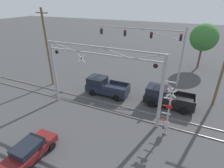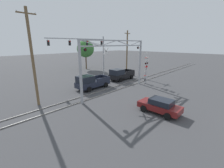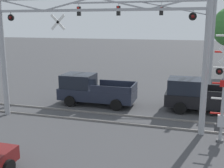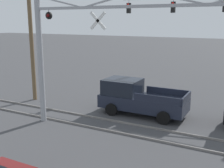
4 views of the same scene
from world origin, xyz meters
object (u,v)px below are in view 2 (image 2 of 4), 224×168
crossing_signal_mast (146,71)px  pickup_truck_lead (91,82)px  utility_pole_left (32,58)px  background_tree_beyond_span (86,49)px  pickup_truck_following (121,74)px  crossing_gantry (116,60)px  traffic_signal_span (92,49)px  utility_pole_right (127,52)px  sedan_waiting (160,106)px

crossing_signal_mast → pickup_truck_lead: crossing_signal_mast is taller
utility_pole_left → background_tree_beyond_span: size_ratio=1.34×
pickup_truck_following → utility_pole_left: 15.89m
crossing_gantry → utility_pole_left: bearing=161.4°
crossing_gantry → background_tree_beyond_span: 20.81m
traffic_signal_span → utility_pole_right: 7.95m
pickup_truck_lead → pickup_truck_following: size_ratio=0.99×
crossing_gantry → pickup_truck_lead: size_ratio=2.26×
background_tree_beyond_span → pickup_truck_lead: bearing=-125.3°
utility_pole_left → utility_pole_right: utility_pole_left is taller
sedan_waiting → crossing_signal_mast: bearing=37.9°
utility_pole_right → pickup_truck_following: bearing=-153.5°
pickup_truck_following → crossing_signal_mast: bearing=-80.9°
crossing_signal_mast → pickup_truck_following: bearing=99.1°
crossing_signal_mast → pickup_truck_lead: bearing=151.6°
utility_pole_left → crossing_signal_mast: bearing=-13.6°
crossing_gantry → utility_pole_right: 12.76m
crossing_signal_mast → utility_pole_left: bearing=166.4°
crossing_gantry → background_tree_beyond_span: bearing=63.9°
sedan_waiting → pickup_truck_lead: bearing=86.8°
crossing_signal_mast → background_tree_beyond_span: bearing=82.7°
traffic_signal_span → pickup_truck_lead: size_ratio=2.26×
pickup_truck_lead → pickup_truck_following: (7.38, 0.41, 0.00)m
pickup_truck_lead → utility_pole_left: size_ratio=0.53×
background_tree_beyond_span → utility_pole_right: bearing=-81.7°
crossing_signal_mast → utility_pole_right: 8.83m
pickup_truck_following → utility_pole_right: 6.72m
crossing_gantry → traffic_signal_span: size_ratio=1.00×
crossing_gantry → pickup_truck_following: size_ratio=2.23×
crossing_signal_mast → traffic_signal_span: bearing=107.3°
traffic_signal_span → background_tree_beyond_span: bearing=58.8°
pickup_truck_following → utility_pole_right: size_ratio=0.58×
traffic_signal_span → utility_pole_right: bearing=-20.8°
traffic_signal_span → sedan_waiting: 18.50m
pickup_truck_lead → utility_pole_left: 8.96m
crossing_gantry → pickup_truck_following: (5.91, 4.08, -3.41)m
utility_pole_left → background_tree_beyond_span: bearing=39.9°
utility_pole_right → background_tree_beyond_span: 12.23m
sedan_waiting → crossing_gantry: bearing=74.5°
utility_pole_left → utility_pole_right: size_ratio=1.09×
traffic_signal_span → sedan_waiting: size_ratio=2.96×
pickup_truck_lead → utility_pole_left: utility_pole_left is taller
crossing_signal_mast → sedan_waiting: size_ratio=1.27×
utility_pole_right → background_tree_beyond_span: (-1.77, 12.09, 0.50)m
sedan_waiting → utility_pole_left: bearing=124.3°
pickup_truck_lead → sedan_waiting: pickup_truck_lead is taller
background_tree_beyond_span → pickup_truck_following: bearing=-102.5°
pickup_truck_following → traffic_signal_span: bearing=114.2°
pickup_truck_lead → utility_pole_right: (12.39, 2.90, 3.72)m
utility_pole_right → background_tree_beyond_span: bearing=98.3°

